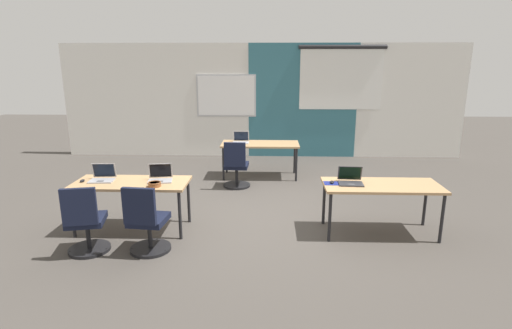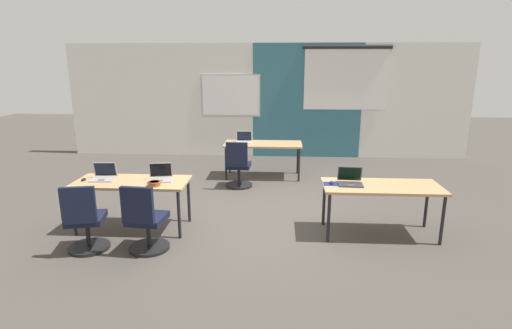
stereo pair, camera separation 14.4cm
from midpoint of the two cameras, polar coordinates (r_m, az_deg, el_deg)
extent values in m
plane|color=#47423D|center=(6.37, -0.57, -7.26)|extent=(24.00, 24.00, 0.00)
cube|color=silver|center=(10.16, 0.48, 9.06)|extent=(10.00, 0.20, 2.80)
cube|color=#336B7A|center=(10.08, 6.26, 8.94)|extent=(2.68, 0.01, 2.80)
cube|color=#B7B7BC|center=(10.10, -4.69, 9.77)|extent=(1.48, 0.02, 1.04)
cube|color=white|center=(10.10, -4.69, 9.77)|extent=(1.40, 0.02, 0.96)
cube|color=white|center=(10.13, 11.63, 11.77)|extent=(2.00, 0.02, 1.44)
cylinder|color=black|center=(10.13, 11.86, 16.12)|extent=(2.10, 0.10, 0.10)
cube|color=tan|center=(5.92, -18.05, -2.53)|extent=(1.60, 0.70, 0.04)
cylinder|color=black|center=(6.07, -25.36, -6.42)|extent=(0.04, 0.04, 0.68)
cylinder|color=black|center=(5.55, -11.55, -7.15)|extent=(0.04, 0.04, 0.68)
cylinder|color=black|center=(6.57, -23.02, -4.61)|extent=(0.04, 0.04, 0.68)
cylinder|color=black|center=(6.10, -10.26, -5.09)|extent=(0.04, 0.04, 0.68)
cube|color=tan|center=(5.76, 16.83, -2.90)|extent=(1.60, 0.70, 0.04)
cylinder|color=black|center=(5.46, 9.75, -7.47)|extent=(0.04, 0.04, 0.68)
cylinder|color=black|center=(5.84, 24.39, -7.09)|extent=(0.04, 0.04, 0.68)
cylinder|color=black|center=(6.01, 9.00, -5.33)|extent=(0.04, 0.04, 0.68)
cylinder|color=black|center=(6.37, 22.40, -5.15)|extent=(0.04, 0.04, 0.68)
cube|color=tan|center=(8.28, 0.10, 2.94)|extent=(1.60, 0.70, 0.04)
cylinder|color=black|center=(8.13, -5.19, 0.05)|extent=(0.04, 0.04, 0.68)
cylinder|color=black|center=(8.08, 5.27, -0.04)|extent=(0.04, 0.04, 0.68)
cylinder|color=black|center=(8.71, -4.71, 1.04)|extent=(0.04, 0.04, 0.68)
cylinder|color=black|center=(8.66, 5.06, 0.96)|extent=(0.04, 0.04, 0.68)
cube|color=#9E9EA3|center=(5.81, -14.22, -2.30)|extent=(0.36, 0.28, 0.02)
cube|color=#4C4C4F|center=(5.75, -14.29, -2.35)|extent=(0.10, 0.07, 0.00)
cube|color=#9E9EA3|center=(5.91, -14.15, -0.83)|extent=(0.33, 0.11, 0.22)
cube|color=black|center=(5.90, -14.16, -0.84)|extent=(0.30, 0.09, 0.19)
cylinder|color=black|center=(5.46, -15.53, -11.48)|extent=(0.52, 0.52, 0.04)
cylinder|color=black|center=(5.38, -15.67, -9.66)|extent=(0.06, 0.06, 0.34)
cube|color=black|center=(5.30, -15.83, -7.58)|extent=(0.48, 0.48, 0.08)
cube|color=black|center=(4.99, -17.16, -5.75)|extent=(0.40, 0.10, 0.46)
sphere|color=black|center=(5.65, -14.61, -10.46)|extent=(0.04, 0.04, 0.04)
sphere|color=black|center=(5.32, -13.58, -12.04)|extent=(0.04, 0.04, 0.04)
sphere|color=black|center=(5.49, -18.01, -11.51)|extent=(0.04, 0.04, 0.04)
cube|color=#9E9EA3|center=(6.08, -21.82, -2.17)|extent=(0.35, 0.25, 0.02)
cube|color=#4C4C4F|center=(6.03, -21.99, -2.22)|extent=(0.09, 0.07, 0.00)
cube|color=#9E9EA3|center=(6.17, -21.50, -0.77)|extent=(0.33, 0.08, 0.22)
cube|color=black|center=(6.17, -21.51, -0.77)|extent=(0.30, 0.07, 0.19)
ellipsoid|color=black|center=(6.15, -24.17, -2.12)|extent=(0.06, 0.10, 0.03)
cylinder|color=black|center=(5.70, -23.33, -11.02)|extent=(0.52, 0.52, 0.04)
cylinder|color=black|center=(5.63, -23.53, -9.27)|extent=(0.06, 0.06, 0.34)
cube|color=black|center=(5.55, -23.75, -7.28)|extent=(0.52, 0.52, 0.08)
cube|color=black|center=(5.24, -24.68, -5.52)|extent=(0.40, 0.14, 0.46)
sphere|color=black|center=(5.91, -22.82, -10.04)|extent=(0.04, 0.04, 0.04)
sphere|color=black|center=(5.59, -21.25, -11.32)|extent=(0.04, 0.04, 0.04)
sphere|color=black|center=(5.70, -25.71, -11.29)|extent=(0.04, 0.04, 0.04)
cube|color=#333338|center=(5.64, 12.68, -2.72)|extent=(0.34, 0.25, 0.02)
cube|color=#4C4C4F|center=(5.58, 12.75, -2.78)|extent=(0.09, 0.06, 0.00)
cube|color=#333338|center=(5.75, 12.56, -1.20)|extent=(0.33, 0.10, 0.21)
cube|color=black|center=(5.74, 12.56, -1.20)|extent=(0.30, 0.08, 0.18)
cube|color=navy|center=(5.63, 10.07, -2.66)|extent=(0.22, 0.19, 0.00)
ellipsoid|color=black|center=(5.63, 10.08, -2.48)|extent=(0.07, 0.11, 0.03)
cube|color=#B7B7BC|center=(8.30, -2.69, 3.13)|extent=(0.33, 0.23, 0.02)
cube|color=#4C4C4F|center=(8.25, -2.72, 3.13)|extent=(0.09, 0.06, 0.00)
cube|color=#B7B7BC|center=(8.42, -2.62, 4.10)|extent=(0.33, 0.06, 0.22)
cube|color=black|center=(8.41, -2.62, 4.10)|extent=(0.30, 0.05, 0.19)
cylinder|color=black|center=(7.81, -3.28, -2.97)|extent=(0.52, 0.52, 0.04)
cylinder|color=black|center=(7.76, -3.30, -1.64)|extent=(0.06, 0.06, 0.34)
cube|color=black|center=(7.70, -3.33, -0.13)|extent=(0.46, 0.46, 0.08)
cube|color=black|center=(7.40, -3.61, 1.40)|extent=(0.40, 0.08, 0.46)
sphere|color=black|center=(8.03, -3.07, -2.46)|extent=(0.04, 0.04, 0.04)
sphere|color=black|center=(7.72, -1.71, -3.16)|extent=(0.04, 0.04, 0.04)
sphere|color=black|center=(7.78, -4.98, -3.08)|extent=(0.04, 0.04, 0.04)
cylinder|color=brown|center=(5.60, -15.00, -2.78)|extent=(0.17, 0.17, 0.05)
torus|color=brown|center=(5.59, -15.02, -2.51)|extent=(0.18, 0.18, 0.02)
cylinder|color=gold|center=(5.59, -15.02, -2.57)|extent=(0.14, 0.14, 0.01)
camera|label=1|loc=(0.07, -90.69, -0.18)|focal=28.02mm
camera|label=2|loc=(0.07, 89.31, 0.18)|focal=28.02mm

